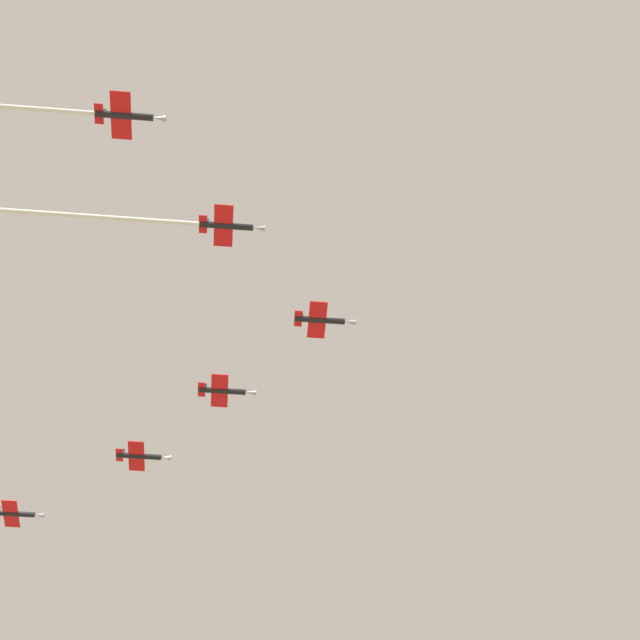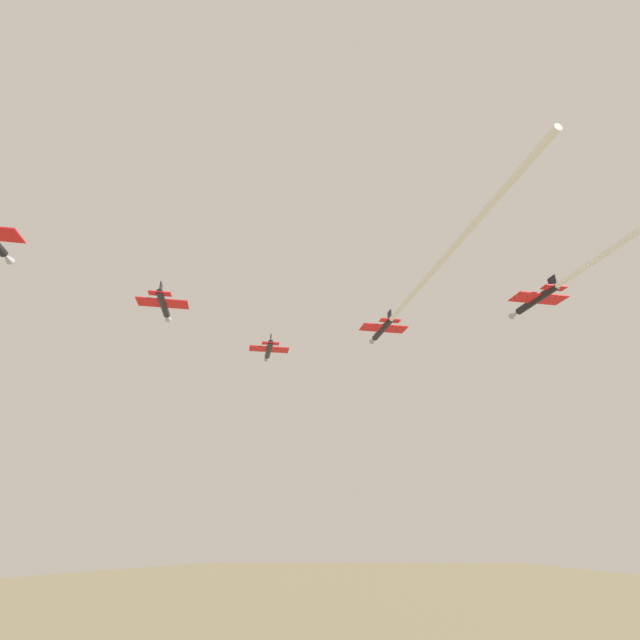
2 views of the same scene
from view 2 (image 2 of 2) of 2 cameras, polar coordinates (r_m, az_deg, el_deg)
name	(u,v)px [view 2 (image 2 of 2)]	position (r m, az deg, el deg)	size (l,w,h in m)	color
jet_lead	(269,350)	(92.03, -6.64, -3.89)	(8.64, 11.03, 2.36)	black
jet_port_inner	(163,305)	(77.01, -19.58, 1.88)	(8.64, 11.03, 2.36)	black
jet_starboard_inner	(413,294)	(66.90, 11.90, 3.26)	(24.91, 47.54, 2.36)	black
jet_starboard_outer	(609,251)	(64.80, 33.31, 7.50)	(24.76, 47.24, 2.36)	black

